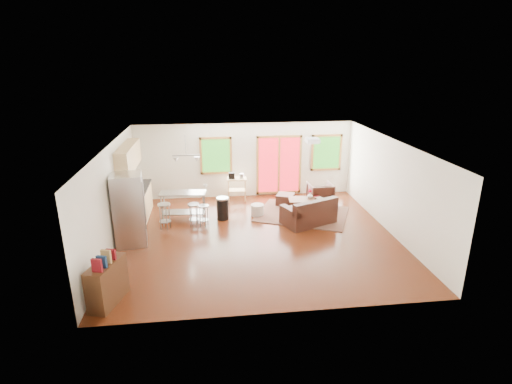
{
  "coord_description": "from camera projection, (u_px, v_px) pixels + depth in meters",
  "views": [
    {
      "loc": [
        -1.25,
        -9.97,
        4.68
      ],
      "look_at": [
        0.0,
        0.3,
        1.2
      ],
      "focal_mm": 28.0,
      "sensor_mm": 36.0,
      "label": 1
    }
  ],
  "objects": [
    {
      "name": "ceiling",
      "position": [
        257.0,
        143.0,
        10.18
      ],
      "size": [
        7.5,
        7.0,
        0.02
      ],
      "primitive_type": "cube",
      "color": "white",
      "rests_on": "ground"
    },
    {
      "name": "trash_can",
      "position": [
        223.0,
        208.0,
        12.12
      ],
      "size": [
        0.41,
        0.41,
        0.69
      ],
      "rotation": [
        0.0,
        0.0,
        -0.11
      ],
      "color": "black",
      "rests_on": "floor"
    },
    {
      "name": "floor",
      "position": [
        257.0,
        237.0,
        11.01
      ],
      "size": [
        7.5,
        7.0,
        0.02
      ],
      "primitive_type": "cube",
      "color": "#3B1609",
      "rests_on": "ground"
    },
    {
      "name": "window_right",
      "position": [
        326.0,
        153.0,
        14.12
      ],
      "size": [
        1.1,
        0.05,
        1.3
      ],
      "color": "#215A17",
      "rests_on": "back_wall"
    },
    {
      "name": "front_wall",
      "position": [
        281.0,
        253.0,
        7.29
      ],
      "size": [
        7.5,
        0.02,
        2.6
      ],
      "primitive_type": "cube",
      "color": "white",
      "rests_on": "ground"
    },
    {
      "name": "pouf",
      "position": [
        257.0,
        210.0,
        12.45
      ],
      "size": [
        0.44,
        0.44,
        0.35
      ],
      "primitive_type": "cylinder",
      "rotation": [
        0.0,
        0.0,
        -0.08
      ],
      "color": "beige",
      "rests_on": "floor"
    },
    {
      "name": "right_wall",
      "position": [
        392.0,
        187.0,
        11.03
      ],
      "size": [
        0.02,
        7.0,
        2.6
      ],
      "primitive_type": "cube",
      "color": "white",
      "rests_on": "ground"
    },
    {
      "name": "book",
      "position": [
        316.0,
        194.0,
        12.82
      ],
      "size": [
        0.19,
        0.06,
        0.26
      ],
      "primitive_type": "imported",
      "rotation": [
        0.0,
        0.0,
        0.2
      ],
      "color": "maroon",
      "rests_on": "coffee_table"
    },
    {
      "name": "cabinets",
      "position": [
        135.0,
        190.0,
        11.92
      ],
      "size": [
        0.64,
        2.24,
        2.3
      ],
      "color": "tan",
      "rests_on": "floor"
    },
    {
      "name": "cup",
      "position": [
        205.0,
        185.0,
        12.1
      ],
      "size": [
        0.14,
        0.12,
        0.12
      ],
      "primitive_type": "imported",
      "rotation": [
        0.0,
        0.0,
        -0.21
      ],
      "color": "white",
      "rests_on": "island"
    },
    {
      "name": "loveseat",
      "position": [
        309.0,
        214.0,
        11.78
      ],
      "size": [
        1.73,
        1.39,
        0.81
      ],
      "rotation": [
        0.0,
        0.0,
        0.41
      ],
      "color": "black",
      "rests_on": "floor"
    },
    {
      "name": "french_doors",
      "position": [
        279.0,
        165.0,
        14.05
      ],
      "size": [
        1.6,
        0.05,
        2.1
      ],
      "color": "red",
      "rests_on": "back_wall"
    },
    {
      "name": "refrigerator",
      "position": [
        129.0,
        210.0,
        10.3
      ],
      "size": [
        0.86,
        0.84,
        1.91
      ],
      "rotation": [
        0.0,
        0.0,
        0.13
      ],
      "color": "#B7BABC",
      "rests_on": "floor"
    },
    {
      "name": "coffee_table",
      "position": [
        305.0,
        201.0,
        12.74
      ],
      "size": [
        1.09,
        0.73,
        0.41
      ],
      "rotation": [
        0.0,
        0.0,
        -0.12
      ],
      "color": "#3B2011",
      "rests_on": "floor"
    },
    {
      "name": "back_wall",
      "position": [
        245.0,
        160.0,
        13.9
      ],
      "size": [
        7.5,
        0.02,
        2.6
      ],
      "primitive_type": "cube",
      "color": "white",
      "rests_on": "ground"
    },
    {
      "name": "bar_stool_a",
      "position": [
        164.0,
        210.0,
        11.34
      ],
      "size": [
        0.46,
        0.46,
        0.76
      ],
      "rotation": [
        0.0,
        0.0,
        -0.34
      ],
      "color": "#B7BABC",
      "rests_on": "floor"
    },
    {
      "name": "pendant_light",
      "position": [
        186.0,
        159.0,
        11.6
      ],
      "size": [
        0.8,
        0.18,
        0.79
      ],
      "color": "gray",
      "rests_on": "ceiling"
    },
    {
      "name": "bookshelf",
      "position": [
        107.0,
        282.0,
        7.91
      ],
      "size": [
        0.66,
        1.06,
        1.17
      ],
      "rotation": [
        0.0,
        0.0,
        -0.3
      ],
      "color": "#3B2011",
      "rests_on": "floor"
    },
    {
      "name": "left_wall",
      "position": [
        111.0,
        198.0,
        10.17
      ],
      "size": [
        0.02,
        7.0,
        2.6
      ],
      "primitive_type": "cube",
      "color": "white",
      "rests_on": "ground"
    },
    {
      "name": "vase",
      "position": [
        310.0,
        195.0,
        12.81
      ],
      "size": [
        0.17,
        0.18,
        0.29
      ],
      "rotation": [
        0.0,
        0.0,
        -0.01
      ],
      "color": "silver",
      "rests_on": "coffee_table"
    },
    {
      "name": "armchair",
      "position": [
        320.0,
        192.0,
        13.41
      ],
      "size": [
        0.79,
        0.75,
        0.79
      ],
      "primitive_type": "imported",
      "rotation": [
        0.0,
        0.0,
        3.18
      ],
      "color": "black",
      "rests_on": "floor"
    },
    {
      "name": "bar_stool_c",
      "position": [
        204.0,
        211.0,
        11.55
      ],
      "size": [
        0.4,
        0.4,
        0.64
      ],
      "rotation": [
        0.0,
        0.0,
        -0.41
      ],
      "color": "#B7BABC",
      "rests_on": "floor"
    },
    {
      "name": "island",
      "position": [
        183.0,
        201.0,
        12.02
      ],
      "size": [
        1.4,
        0.65,
        0.86
      ],
      "rotation": [
        0.0,
        0.0,
        -0.07
      ],
      "color": "#B7BABC",
      "rests_on": "floor"
    },
    {
      "name": "kitchen_cart",
      "position": [
        236.0,
        182.0,
        13.57
      ],
      "size": [
        0.69,
        0.48,
        1.01
      ],
      "rotation": [
        0.0,
        0.0,
        -0.08
      ],
      "color": "tan",
      "rests_on": "floor"
    },
    {
      "name": "ceiling_flush",
      "position": [
        312.0,
        140.0,
        10.95
      ],
      "size": [
        0.35,
        0.35,
        0.12
      ],
      "primitive_type": "cube",
      "color": "white",
      "rests_on": "ceiling"
    },
    {
      "name": "window_left",
      "position": [
        216.0,
        156.0,
        13.67
      ],
      "size": [
        1.1,
        0.05,
        1.3
      ],
      "color": "#215A17",
      "rests_on": "back_wall"
    },
    {
      "name": "bar_stool_b",
      "position": [
        194.0,
        210.0,
        11.55
      ],
      "size": [
        0.37,
        0.37,
        0.69
      ],
      "rotation": [
        0.0,
        0.0,
        -0.14
      ],
      "color": "#B7BABC",
      "rests_on": "floor"
    },
    {
      "name": "ottoman",
      "position": [
        285.0,
        199.0,
        13.37
      ],
      "size": [
        0.72,
        0.72,
        0.36
      ],
      "primitive_type": "cube",
      "rotation": [
        0.0,
        0.0,
        -0.41
      ],
      "color": "black",
      "rests_on": "floor"
    },
    {
      "name": "rug",
      "position": [
        302.0,
        214.0,
        12.57
      ],
      "size": [
        3.32,
        3.01,
        0.03
      ],
      "primitive_type": "cube",
      "rotation": [
        0.0,
        0.0,
        -0.42
      ],
      "color": "#4F5B38",
      "rests_on": "floor"
    }
  ]
}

